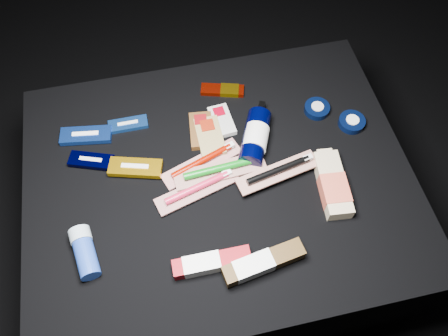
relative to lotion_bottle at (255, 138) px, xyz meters
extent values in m
plane|color=black|center=(-0.11, -0.08, -0.43)|extent=(3.00, 3.00, 0.00)
cube|color=black|center=(-0.11, -0.08, -0.23)|extent=(0.98, 0.78, 0.40)
cube|color=#1B4CA1|center=(-0.32, 0.13, -0.03)|extent=(0.11, 0.04, 0.01)
cube|color=silver|center=(-0.32, 0.13, -0.02)|extent=(0.05, 0.01, 0.01)
cube|color=#163D9A|center=(-0.43, 0.12, -0.02)|extent=(0.14, 0.07, 0.02)
cube|color=white|center=(-0.43, 0.12, -0.02)|extent=(0.07, 0.02, 0.02)
cube|color=black|center=(-0.42, 0.03, -0.02)|extent=(0.12, 0.08, 0.01)
cube|color=silver|center=(-0.42, 0.03, -0.02)|extent=(0.06, 0.03, 0.01)
cube|color=#CE920A|center=(-0.32, -0.01, -0.02)|extent=(0.14, 0.08, 0.02)
cube|color=silver|center=(-0.32, -0.01, -0.02)|extent=(0.07, 0.03, 0.02)
cube|color=#523114|center=(-0.13, 0.07, -0.02)|extent=(0.07, 0.12, 0.02)
cube|color=maroon|center=(-0.13, 0.10, -0.02)|extent=(0.04, 0.04, 0.02)
cube|color=#BABAB3|center=(-0.07, 0.09, -0.02)|extent=(0.06, 0.10, 0.02)
cube|color=maroon|center=(-0.07, 0.11, -0.02)|extent=(0.03, 0.03, 0.02)
cube|color=#9A844B|center=(-0.11, 0.04, -0.02)|extent=(0.07, 0.12, 0.02)
cube|color=maroon|center=(-0.11, 0.07, -0.02)|extent=(0.04, 0.04, 0.02)
cube|color=#791003|center=(-0.05, 0.19, -0.03)|extent=(0.13, 0.07, 0.01)
cube|color=#9E7709|center=(-0.03, 0.19, -0.02)|extent=(0.06, 0.05, 0.01)
cylinder|color=black|center=(0.00, 0.00, 0.00)|extent=(0.12, 0.17, 0.06)
cylinder|color=silver|center=(0.00, 0.00, 0.00)|extent=(0.09, 0.09, 0.06)
cylinder|color=black|center=(0.04, 0.08, 0.00)|extent=(0.03, 0.03, 0.02)
cube|color=black|center=(0.04, 0.10, -0.01)|extent=(0.03, 0.03, 0.01)
cylinder|color=black|center=(0.20, 0.07, -0.02)|extent=(0.07, 0.07, 0.02)
cylinder|color=#BABAB6|center=(0.20, 0.07, -0.02)|extent=(0.03, 0.03, 0.02)
cylinder|color=black|center=(0.27, 0.01, -0.02)|extent=(0.07, 0.07, 0.02)
cylinder|color=silver|center=(0.27, 0.01, -0.02)|extent=(0.03, 0.03, 0.02)
cube|color=#C7B28A|center=(0.15, -0.17, -0.01)|extent=(0.08, 0.18, 0.04)
cube|color=#C9523C|center=(0.15, -0.19, -0.01)|extent=(0.07, 0.09, 0.04)
cube|color=#C7B28A|center=(0.16, -0.08, -0.01)|extent=(0.04, 0.02, 0.03)
cylinder|color=#1D3C95|center=(-0.45, -0.23, -0.01)|extent=(0.06, 0.10, 0.05)
cylinder|color=#94A9B5|center=(-0.46, -0.17, -0.01)|extent=(0.05, 0.04, 0.05)
cube|color=beige|center=(-0.15, -0.03, -0.03)|extent=(0.22, 0.12, 0.01)
cylinder|color=#740C00|center=(-0.15, -0.03, -0.02)|extent=(0.17, 0.07, 0.02)
cube|color=silver|center=(-0.07, 0.00, -0.01)|extent=(0.03, 0.02, 0.01)
cube|color=#B3AAA7|center=(-0.17, -0.11, -0.02)|extent=(0.22, 0.11, 0.01)
cylinder|color=#B61B3B|center=(-0.17, -0.11, -0.01)|extent=(0.17, 0.06, 0.02)
cube|color=white|center=(-0.09, -0.08, -0.01)|extent=(0.03, 0.02, 0.01)
cube|color=#B2ABA7|center=(-0.11, -0.07, -0.01)|extent=(0.24, 0.07, 0.01)
cylinder|color=#086210|center=(-0.11, -0.07, 0.00)|extent=(0.19, 0.03, 0.02)
cube|color=silver|center=(-0.02, -0.06, 0.00)|extent=(0.03, 0.02, 0.01)
cube|color=#B9B3AD|center=(0.03, -0.11, -0.01)|extent=(0.22, 0.09, 0.01)
cylinder|color=black|center=(0.03, -0.11, 0.00)|extent=(0.17, 0.05, 0.02)
cube|color=beige|center=(0.11, -0.09, 0.01)|extent=(0.03, 0.02, 0.01)
cube|color=maroon|center=(-0.18, -0.30, -0.02)|extent=(0.18, 0.04, 0.03)
cube|color=silver|center=(-0.20, -0.30, -0.01)|extent=(0.08, 0.04, 0.03)
cube|color=#3B270D|center=(-0.06, -0.32, -0.01)|extent=(0.19, 0.07, 0.03)
cube|color=silver|center=(-0.09, -0.33, -0.01)|extent=(0.10, 0.06, 0.04)
camera|label=1|loc=(-0.21, -0.60, 0.94)|focal=35.00mm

